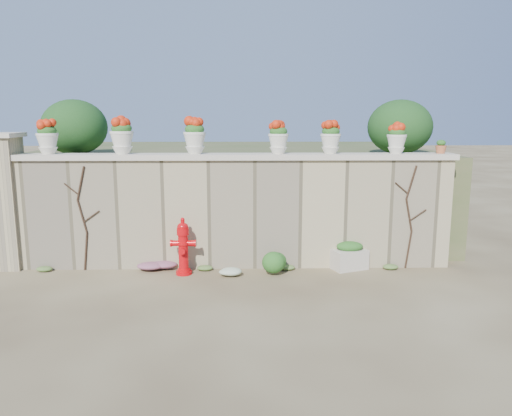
{
  "coord_description": "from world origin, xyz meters",
  "views": [
    {
      "loc": [
        0.26,
        -7.23,
        2.78
      ],
      "look_at": [
        0.43,
        1.4,
        1.18
      ],
      "focal_mm": 35.0,
      "sensor_mm": 36.0,
      "label": 1
    }
  ],
  "objects_px": {
    "fire_hydrant": "(183,246)",
    "terracotta_pot": "(441,147)",
    "planter_box": "(349,256)",
    "urn_pot_0": "(47,137)"
  },
  "relations": [
    {
      "from": "terracotta_pot",
      "to": "planter_box",
      "type": "bearing_deg",
      "value": -171.4
    },
    {
      "from": "planter_box",
      "to": "urn_pot_0",
      "type": "bearing_deg",
      "value": 155.53
    },
    {
      "from": "urn_pot_0",
      "to": "planter_box",
      "type": "bearing_deg",
      "value": -2.63
    },
    {
      "from": "fire_hydrant",
      "to": "urn_pot_0",
      "type": "xyz_separation_m",
      "value": [
        -2.43,
        0.49,
        1.88
      ]
    },
    {
      "from": "fire_hydrant",
      "to": "urn_pot_0",
      "type": "distance_m",
      "value": 3.11
    },
    {
      "from": "urn_pot_0",
      "to": "terracotta_pot",
      "type": "relative_size",
      "value": 2.51
    },
    {
      "from": "fire_hydrant",
      "to": "terracotta_pot",
      "type": "distance_m",
      "value": 4.98
    },
    {
      "from": "planter_box",
      "to": "terracotta_pot",
      "type": "bearing_deg",
      "value": -13.23
    },
    {
      "from": "terracotta_pot",
      "to": "fire_hydrant",
      "type": "bearing_deg",
      "value": -173.95
    },
    {
      "from": "planter_box",
      "to": "urn_pot_0",
      "type": "height_order",
      "value": "urn_pot_0"
    }
  ]
}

